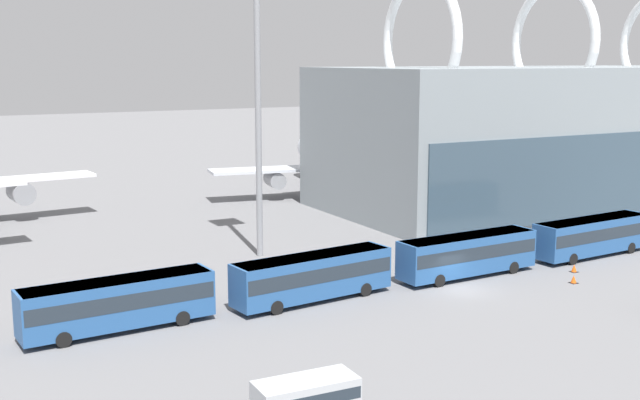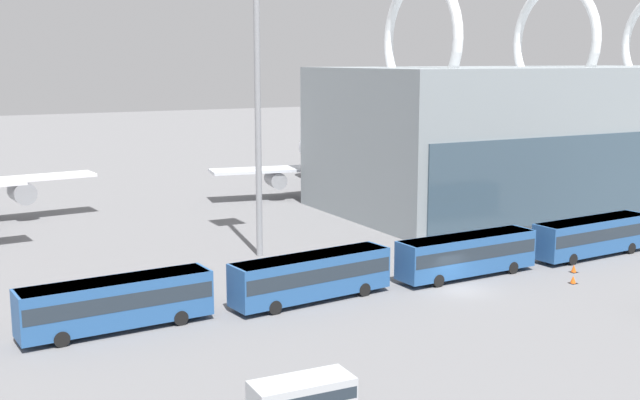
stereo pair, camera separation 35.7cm
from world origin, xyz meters
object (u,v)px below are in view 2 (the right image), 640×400
at_px(shuttle_bus_3, 592,235).
at_px(traffic_cone_1, 573,280).
at_px(airliner_at_gate_far, 351,160).
at_px(floodlight_mast, 256,1).
at_px(shuttle_bus_2, 467,253).
at_px(shuttle_bus_0, 116,301).
at_px(traffic_cone_0, 574,269).
at_px(shuttle_bus_1, 312,274).
at_px(service_van_crossing, 302,398).

bearing_deg(shuttle_bus_3, traffic_cone_1, -148.20).
distance_m(airliner_at_gate_far, floodlight_mast, 38.78).
bearing_deg(shuttle_bus_2, shuttle_bus_0, 177.19).
relative_size(shuttle_bus_2, traffic_cone_0, 19.20).
bearing_deg(traffic_cone_1, shuttle_bus_3, 36.12).
height_order(shuttle_bus_2, traffic_cone_0, shuttle_bus_2).
bearing_deg(shuttle_bus_0, shuttle_bus_1, -4.51).
distance_m(shuttle_bus_3, service_van_crossing, 41.81).
height_order(shuttle_bus_1, shuttle_bus_2, same).
height_order(service_van_crossing, traffic_cone_0, service_van_crossing).
distance_m(shuttle_bus_0, floodlight_mast, 29.58).
xyz_separation_m(shuttle_bus_1, floodlight_mast, (2.06, 14.32, 20.27)).
bearing_deg(traffic_cone_1, shuttle_bus_1, 165.03).
distance_m(shuttle_bus_1, shuttle_bus_2, 14.12).
bearing_deg(shuttle_bus_0, service_van_crossing, -79.53).
bearing_deg(shuttle_bus_2, traffic_cone_0, -22.17).
relative_size(floodlight_mast, traffic_cone_0, 47.67).
distance_m(shuttle_bus_1, service_van_crossing, 20.05).
xyz_separation_m(service_van_crossing, traffic_cone_0, (32.31, 14.66, -1.02)).
relative_size(airliner_at_gate_far, shuttle_bus_2, 2.94).
height_order(traffic_cone_0, traffic_cone_1, traffic_cone_0).
bearing_deg(shuttle_bus_1, shuttle_bus_0, 172.90).
height_order(shuttle_bus_1, traffic_cone_0, shuttle_bus_1).
xyz_separation_m(shuttle_bus_3, service_van_crossing, (-37.73, -18.00, -0.65)).
height_order(shuttle_bus_0, traffic_cone_1, shuttle_bus_0).
relative_size(shuttle_bus_0, shuttle_bus_1, 0.99).
bearing_deg(traffic_cone_0, service_van_crossing, -155.59).
distance_m(traffic_cone_0, traffic_cone_1, 3.50).
bearing_deg(airliner_at_gate_far, service_van_crossing, 157.72).
distance_m(shuttle_bus_3, floodlight_mast, 35.93).
distance_m(shuttle_bus_2, service_van_crossing, 29.53).
bearing_deg(traffic_cone_0, shuttle_bus_1, 172.54).
height_order(shuttle_bus_1, floodlight_mast, floodlight_mast).
bearing_deg(service_van_crossing, floodlight_mast, 71.56).
bearing_deg(service_van_crossing, shuttle_bus_2, 38.32).
bearing_deg(traffic_cone_0, shuttle_bus_2, 160.60).
height_order(service_van_crossing, floodlight_mast, floodlight_mast).
relative_size(shuttle_bus_2, floodlight_mast, 0.40).
bearing_deg(airliner_at_gate_far, traffic_cone_0, -174.54).
bearing_deg(shuttle_bus_1, floodlight_mast, 75.12).
distance_m(service_van_crossing, floodlight_mast, 39.91).
xyz_separation_m(shuttle_bus_0, traffic_cone_0, (36.93, -3.08, -1.67)).
bearing_deg(service_van_crossing, traffic_cone_0, 25.84).
height_order(airliner_at_gate_far, traffic_cone_0, airliner_at_gate_far).
bearing_deg(airliner_at_gate_far, shuttle_bus_0, 144.01).
xyz_separation_m(shuttle_bus_1, service_van_crossing, (-9.50, -17.65, -0.65)).
bearing_deg(floodlight_mast, shuttle_bus_0, -138.67).
distance_m(floodlight_mast, traffic_cone_0, 34.81).
relative_size(shuttle_bus_0, floodlight_mast, 0.40).
height_order(shuttle_bus_2, traffic_cone_1, shuttle_bus_2).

